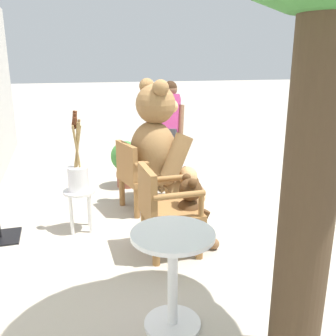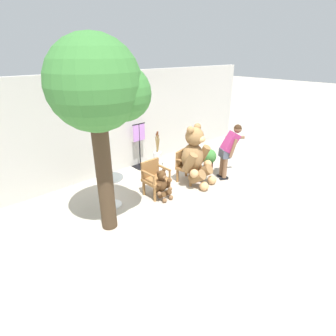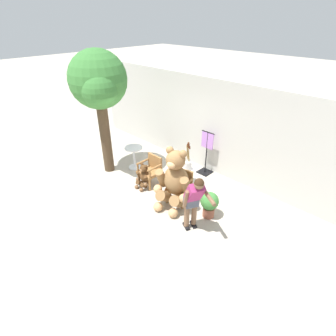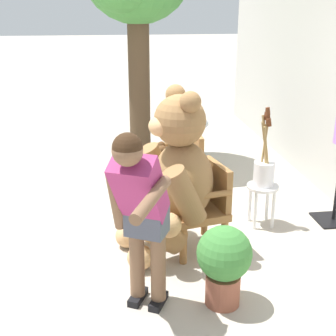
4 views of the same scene
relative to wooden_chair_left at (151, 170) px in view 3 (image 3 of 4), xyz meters
name	(u,v)px [view 3 (image 3 of 4)]	position (x,y,z in m)	size (l,w,h in m)	color
ground_plane	(152,199)	(0.57, -0.50, -0.46)	(60.00, 60.00, 0.00)	#B2A899
back_wall	(210,126)	(0.57, 1.90, 0.94)	(10.00, 0.16, 2.80)	beige
wooden_chair_left	(151,170)	(0.00, 0.00, 0.00)	(0.56, 0.52, 0.86)	olive
wooden_chair_right	(180,185)	(1.13, 0.00, 0.00)	(0.66, 0.63, 0.86)	olive
teddy_bear_large	(174,179)	(1.16, -0.27, 0.32)	(1.00, 1.00, 1.60)	olive
teddy_bear_small	(144,176)	(0.00, -0.28, -0.10)	(0.45, 0.42, 0.75)	#4C3019
person_visitor	(194,198)	(2.09, -0.65, 0.44)	(0.87, 0.50, 1.52)	black
white_stool	(187,172)	(0.73, 0.75, -0.11)	(0.34, 0.34, 0.46)	white
brush_bucket	(188,163)	(0.73, 0.75, 0.20)	(0.22, 0.22, 0.85)	white
round_side_table	(134,155)	(-1.06, 0.25, -0.01)	(0.56, 0.56, 0.72)	silver
patio_tree	(99,84)	(-1.47, -0.44, 2.22)	(1.65, 1.57, 3.57)	#473523
potted_plant	(209,203)	(2.07, 0.00, -0.07)	(0.44, 0.44, 0.68)	brown
clothing_display_stand	(206,152)	(0.74, 1.59, 0.26)	(0.44, 0.40, 1.36)	black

